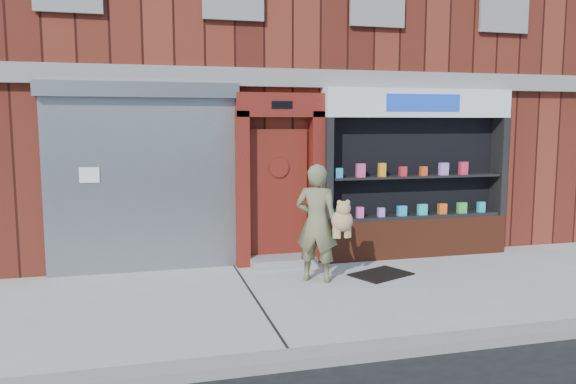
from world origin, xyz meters
name	(u,v)px	position (x,y,z in m)	size (l,w,h in m)	color
ground	(362,291)	(0.00, 0.00, 0.00)	(80.00, 80.00, 0.00)	#9E9E99
curb	(438,344)	(0.00, -2.15, 0.06)	(60.00, 0.30, 0.12)	gray
building	(269,55)	(0.00, 5.99, 4.00)	(12.00, 8.16, 8.00)	#491810
shutter_bay	(142,166)	(-3.00, 1.93, 1.72)	(3.10, 0.30, 3.04)	gray
red_door_bay	(280,179)	(-0.75, 1.86, 1.46)	(1.52, 0.58, 2.90)	#53130E
pharmacy_bay	(415,181)	(1.75, 1.81, 1.37)	(3.50, 0.41, 3.00)	maroon
woman	(319,223)	(-0.44, 0.67, 0.91)	(0.90, 0.71, 1.80)	#6B6B46
doormat	(381,274)	(0.62, 0.73, 0.01)	(0.90, 0.63, 0.02)	black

